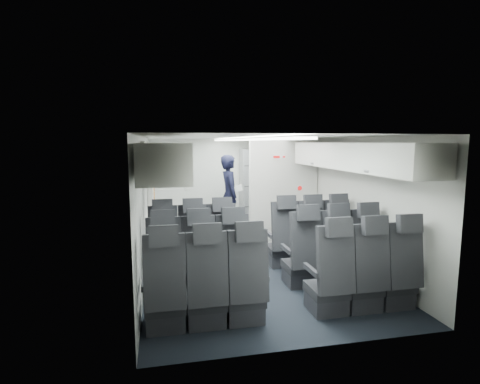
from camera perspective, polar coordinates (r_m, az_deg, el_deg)
name	(u,v)px	position (r m, az deg, el deg)	size (l,w,h in m)	color
cabin_shell	(245,196)	(6.55, 0.73, -0.68)	(3.41, 6.01, 2.16)	black
seat_row_front	(252,244)	(6.19, 1.82, -8.00)	(3.33, 0.56, 1.24)	#262629
seat_row_mid	(267,262)	(5.36, 4.16, -10.52)	(3.33, 0.56, 1.24)	#262629
seat_row_rear	(289,285)	(4.55, 7.42, -13.92)	(3.33, 0.56, 1.24)	#262629
overhead_bin_left_rear	(163,161)	(4.32, -11.63, 4.68)	(0.53, 1.80, 0.40)	silver
overhead_bin_left_front_open	(160,163)	(6.08, -12.15, 4.32)	(0.64, 1.70, 0.72)	#9E9E93
overhead_bin_right_rear	(385,159)	(5.17, 21.28, 4.78)	(0.53, 1.80, 0.40)	silver
overhead_bin_right_front	(326,154)	(6.70, 13.04, 5.63)	(0.53, 1.70, 0.40)	silver
bulkhead_partition	(283,192)	(7.58, 6.63, 0.04)	(1.40, 0.15, 2.13)	white
galley_unit	(258,187)	(9.41, 2.71, 0.79)	(0.85, 0.52, 1.90)	#939399
boarding_door	(151,196)	(7.95, -13.40, -0.64)	(0.12, 1.27, 1.86)	silver
flight_attendant	(229,195)	(8.29, -1.62, -0.51)	(0.65, 0.43, 1.79)	black
carry_on_bag	(165,159)	(5.87, -11.31, 4.98)	(0.41, 0.28, 0.24)	black
papers	(238,189)	(8.26, -0.26, 0.53)	(0.19, 0.02, 0.14)	white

